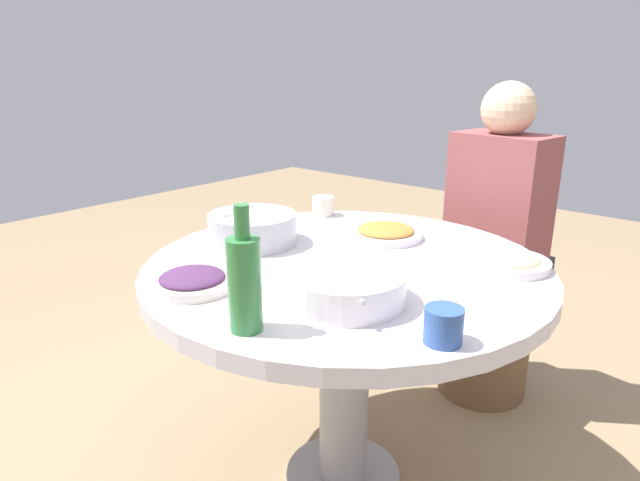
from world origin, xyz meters
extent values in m
plane|color=#8B7354|center=(0.00, 0.00, 0.00)|extent=(8.00, 8.00, 0.00)
cylinder|color=#99999E|center=(0.00, 0.00, 0.01)|extent=(0.36, 0.36, 0.03)
cylinder|color=#99999E|center=(0.00, 0.00, 0.36)|extent=(0.15, 0.15, 0.67)
cylinder|color=silver|center=(0.00, 0.00, 0.72)|extent=(1.12, 1.12, 0.04)
cylinder|color=#B2B5BA|center=(-0.05, 0.32, 0.79)|extent=(0.27, 0.27, 0.09)
ellipsoid|color=white|center=(-0.05, 0.32, 0.79)|extent=(0.22, 0.22, 0.10)
cube|color=white|center=(-0.07, 0.40, 0.84)|extent=(0.16, 0.08, 0.01)
cylinder|color=white|center=(-0.21, -0.16, 0.78)|extent=(0.27, 0.27, 0.07)
cylinder|color=black|center=(-0.21, -0.16, 0.77)|extent=(0.24, 0.24, 0.05)
cylinder|color=silver|center=(-0.21, -0.16, 0.80)|extent=(0.20, 0.24, 0.01)
cylinder|color=white|center=(0.26, 0.04, 0.75)|extent=(0.23, 0.23, 0.02)
ellipsoid|color=#B6702F|center=(0.26, 0.04, 0.77)|extent=(0.18, 0.18, 0.03)
cylinder|color=white|center=(0.26, -0.36, 0.75)|extent=(0.21, 0.21, 0.02)
ellipsoid|color=tan|center=(0.26, -0.36, 0.76)|extent=(0.15, 0.15, 0.03)
cylinder|color=silver|center=(-0.39, 0.17, 0.75)|extent=(0.21, 0.21, 0.02)
ellipsoid|color=#4A274F|center=(-0.39, 0.17, 0.77)|extent=(0.16, 0.16, 0.03)
cylinder|color=#31783A|center=(-0.45, -0.09, 0.84)|extent=(0.07, 0.07, 0.20)
cylinder|color=#31783A|center=(-0.45, -0.09, 0.97)|extent=(0.03, 0.03, 0.07)
cylinder|color=beige|center=(0.34, 0.37, 0.77)|extent=(0.08, 0.08, 0.07)
cylinder|color=#2E5198|center=(-0.24, -0.43, 0.78)|extent=(0.08, 0.08, 0.07)
cylinder|color=brown|center=(0.77, -0.11, 0.23)|extent=(0.34, 0.34, 0.45)
cube|color=#2D333D|center=(0.77, -0.11, 0.51)|extent=(0.38, 0.36, 0.12)
cube|color=brown|center=(0.77, -0.11, 0.80)|extent=(0.24, 0.36, 0.46)
sphere|color=beige|center=(0.77, -0.11, 1.12)|extent=(0.19, 0.19, 0.19)
camera|label=1|loc=(-1.12, -0.87, 1.26)|focal=30.43mm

